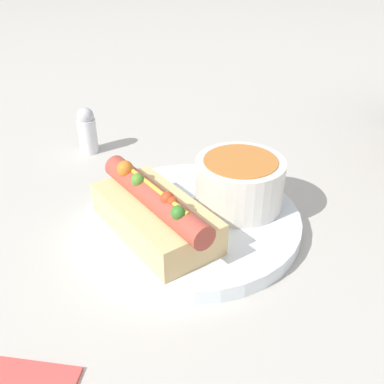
{
  "coord_description": "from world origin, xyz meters",
  "views": [
    {
      "loc": [
        0.38,
        -0.17,
        0.3
      ],
      "look_at": [
        0.0,
        0.0,
        0.05
      ],
      "focal_mm": 42.0,
      "sensor_mm": 36.0,
      "label": 1
    }
  ],
  "objects_px": {
    "hot_dog": "(155,212)",
    "salt_shaker": "(87,131)",
    "soup_bowl": "(238,179)",
    "spoon": "(205,203)"
  },
  "relations": [
    {
      "from": "soup_bowl",
      "to": "spoon",
      "type": "xyz_separation_m",
      "value": [
        -0.01,
        -0.04,
        -0.03
      ]
    },
    {
      "from": "soup_bowl",
      "to": "hot_dog",
      "type": "bearing_deg",
      "value": -81.05
    },
    {
      "from": "hot_dog",
      "to": "salt_shaker",
      "type": "distance_m",
      "value": 0.25
    },
    {
      "from": "spoon",
      "to": "hot_dog",
      "type": "bearing_deg",
      "value": -107.9
    },
    {
      "from": "hot_dog",
      "to": "soup_bowl",
      "type": "bearing_deg",
      "value": 86.61
    },
    {
      "from": "salt_shaker",
      "to": "hot_dog",
      "type": "bearing_deg",
      "value": 3.63
    },
    {
      "from": "soup_bowl",
      "to": "spoon",
      "type": "relative_size",
      "value": 0.67
    },
    {
      "from": "hot_dog",
      "to": "spoon",
      "type": "relative_size",
      "value": 1.13
    },
    {
      "from": "hot_dog",
      "to": "salt_shaker",
      "type": "xyz_separation_m",
      "value": [
        -0.25,
        -0.02,
        -0.01
      ]
    },
    {
      "from": "soup_bowl",
      "to": "salt_shaker",
      "type": "relative_size",
      "value": 1.45
    }
  ]
}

